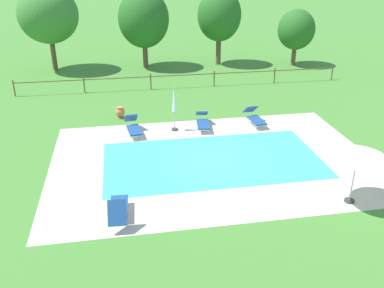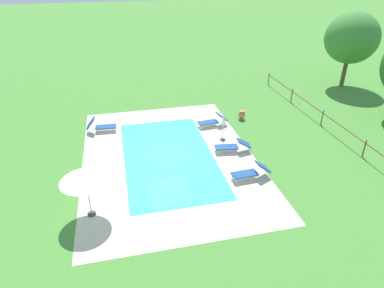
{
  "view_description": "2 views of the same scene",
  "coord_description": "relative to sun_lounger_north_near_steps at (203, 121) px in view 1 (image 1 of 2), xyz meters",
  "views": [
    {
      "loc": [
        -3.65,
        -15.49,
        8.14
      ],
      "look_at": [
        -0.82,
        0.5,
        0.6
      ],
      "focal_mm": 38.66,
      "sensor_mm": 36.0,
      "label": 1
    },
    {
      "loc": [
        16.14,
        -2.35,
        9.79
      ],
      "look_at": [
        0.74,
        1.2,
        1.05
      ],
      "focal_mm": 31.44,
      "sensor_mm": 36.0,
      "label": 2
    }
  ],
  "objects": [
    {
      "name": "perimeter_fence",
      "position": [
        0.08,
        7.02,
        0.35
      ],
      "size": [
        21.22,
        0.08,
        1.05
      ],
      "color": "brown",
      "rests_on": "ground"
    },
    {
      "name": "ground_plane",
      "position": [
        -0.29,
        -3.63,
        -0.36
      ],
      "size": [
        160.0,
        160.0,
        0.0
      ],
      "primitive_type": "plane",
      "color": "#478433"
    },
    {
      "name": "terracotta_urn_near_fence",
      "position": [
        -4.11,
        2.15,
        -0.02
      ],
      "size": [
        0.49,
        0.49,
        0.62
      ],
      "color": "#C67547",
      "rests_on": "ground"
    },
    {
      "name": "swimming_pool_water",
      "position": [
        -0.29,
        -3.63,
        -0.35
      ],
      "size": [
        9.27,
        4.93,
        0.01
      ],
      "primitive_type": "cube",
      "color": "#42CCD6",
      "rests_on": "ground"
    },
    {
      "name": "patio_umbrella_closed_row_mid_west",
      "position": [
        -1.45,
        -0.05,
        1.07
      ],
      "size": [
        0.32,
        0.32,
        2.31
      ],
      "color": "#383838",
      "rests_on": "ground"
    },
    {
      "name": "tree_far_west",
      "position": [
        9.66,
        11.53,
        2.38
      ],
      "size": [
        2.84,
        2.84,
        4.28
      ],
      "color": "brown",
      "rests_on": "ground"
    },
    {
      "name": "tree_east_mid",
      "position": [
        3.84,
        12.83,
        3.4
      ],
      "size": [
        3.35,
        3.35,
        5.75
      ],
      "color": "brown",
      "rests_on": "ground"
    },
    {
      "name": "sun_lounger_north_end",
      "position": [
        2.77,
        0.03,
        0.01
      ],
      "size": [
        0.74,
        2.03,
        0.84
      ],
      "color": "navy",
      "rests_on": "ground"
    },
    {
      "name": "pool_deck_paving",
      "position": [
        -0.29,
        -3.63,
        -0.35
      ],
      "size": [
        13.74,
        9.39,
        0.01
      ],
      "primitive_type": "cube",
      "color": "beige",
      "rests_on": "ground"
    },
    {
      "name": "patio_umbrella_open_foreground",
      "position": [
        3.83,
        -7.69,
        1.6
      ],
      "size": [
        2.11,
        2.11,
        2.19
      ],
      "color": "#383838",
      "rests_on": "ground"
    },
    {
      "name": "pool_coping_rim",
      "position": [
        -0.29,
        -3.63,
        -0.35
      ],
      "size": [
        9.75,
        5.41,
        0.01
      ],
      "color": "beige",
      "rests_on": "ground"
    },
    {
      "name": "tree_west_mid",
      "position": [
        -8.77,
        13.15,
        3.72
      ],
      "size": [
        4.3,
        4.3,
        6.15
      ],
      "color": "brown",
      "rests_on": "ground"
    },
    {
      "name": "tree_centre",
      "position": [
        -1.94,
        12.88,
        3.29
      ],
      "size": [
        3.79,
        3.79,
        5.81
      ],
      "color": "brown",
      "rests_on": "ground"
    },
    {
      "name": "sun_lounger_north_mid",
      "position": [
        -4.33,
        -7.28,
        0.04
      ],
      "size": [
        0.7,
        1.87,
        1.0
      ],
      "color": "navy",
      "rests_on": "ground"
    },
    {
      "name": "sun_lounger_north_far",
      "position": [
        -3.51,
        -0.16,
        0.02
      ],
      "size": [
        0.82,
        2.03,
        0.87
      ],
      "color": "navy",
      "rests_on": "ground"
    },
    {
      "name": "sun_lounger_north_near_steps",
      "position": [
        0.0,
        0.0,
        0.0
      ],
      "size": [
        0.85,
        2.11,
        0.76
      ],
      "color": "navy",
      "rests_on": "ground"
    }
  ]
}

